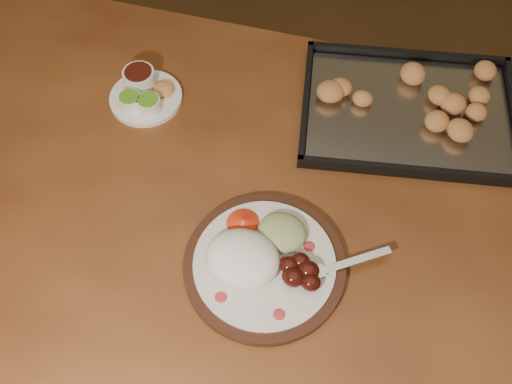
% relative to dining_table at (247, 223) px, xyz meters
% --- Properties ---
extents(ground, '(4.00, 4.00, 0.00)m').
position_rel_dining_table_xyz_m(ground, '(0.10, -0.06, -0.65)').
color(ground, brown).
rests_on(ground, ground).
extents(dining_table, '(1.58, 1.04, 0.75)m').
position_rel_dining_table_xyz_m(dining_table, '(0.00, 0.00, 0.00)').
color(dining_table, brown).
rests_on(dining_table, ground).
extents(dinner_plate, '(0.34, 0.28, 0.06)m').
position_rel_dining_table_xyz_m(dinner_plate, '(0.07, -0.12, 0.12)').
color(dinner_plate, black).
rests_on(dinner_plate, dining_table).
extents(condiment_saucer, '(0.15, 0.15, 0.05)m').
position_rel_dining_table_xyz_m(condiment_saucer, '(-0.29, 0.15, 0.12)').
color(condiment_saucer, white).
rests_on(condiment_saucer, dining_table).
extents(baking_tray, '(0.50, 0.42, 0.05)m').
position_rel_dining_table_xyz_m(baking_tray, '(0.24, 0.31, 0.11)').
color(baking_tray, black).
rests_on(baking_tray, dining_table).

